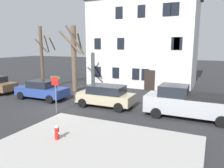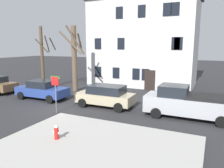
{
  "view_description": "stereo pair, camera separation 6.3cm",
  "coord_description": "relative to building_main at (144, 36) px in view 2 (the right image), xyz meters",
  "views": [
    {
      "loc": [
        10.32,
        -12.14,
        4.66
      ],
      "look_at": [
        3.56,
        2.32,
        1.77
      ],
      "focal_mm": 34.71,
      "sensor_mm": 36.0,
      "label": 1
    },
    {
      "loc": [
        10.38,
        -12.11,
        4.66
      ],
      "look_at": [
        3.56,
        2.32,
        1.77
      ],
      "focal_mm": 34.71,
      "sensor_mm": 36.0,
      "label": 2
    }
  ],
  "objects": [
    {
      "name": "car_beige_wagon",
      "position": [
        0.45,
        -10.87,
        -4.82
      ],
      "size": [
        4.36,
        2.15,
        1.66
      ],
      "color": "#C6B793",
      "rests_on": "ground_plane"
    },
    {
      "name": "building_main",
      "position": [
        0.0,
        0.0,
        0.0
      ],
      "size": [
        12.26,
        7.24,
        11.22
      ],
      "color": "white",
      "rests_on": "ground_plane"
    },
    {
      "name": "fire_hydrant",
      "position": [
        1.04,
        -17.33,
        -5.19
      ],
      "size": [
        0.42,
        0.22,
        0.72
      ],
      "color": "red",
      "rests_on": "sidewalk_slab"
    },
    {
      "name": "sidewalk_slab",
      "position": [
        3.11,
        -18.07,
        -5.63
      ],
      "size": [
        9.07,
        8.28,
        0.12
      ],
      "primitive_type": "cube",
      "color": "#B7B5AD",
      "rests_on": "ground_plane"
    },
    {
      "name": "tree_bare_mid",
      "position": [
        -4.92,
        -7.16,
        -2.2
      ],
      "size": [
        2.11,
        2.18,
        6.51
      ],
      "color": "brown",
      "rests_on": "ground_plane"
    },
    {
      "name": "car_blue_sedan",
      "position": [
        -5.63,
        -11.11,
        -4.87
      ],
      "size": [
        4.64,
        2.12,
        1.63
      ],
      "color": "#2D4799",
      "rests_on": "ground_plane"
    },
    {
      "name": "bicycle_leaning",
      "position": [
        -9.39,
        -7.02,
        -5.32
      ],
      "size": [
        1.63,
        0.72,
        1.03
      ],
      "color": "black",
      "rests_on": "ground_plane"
    },
    {
      "name": "tree_bare_near",
      "position": [
        -8.67,
        -7.54,
        -2.26
      ],
      "size": [
        1.79,
        2.53,
        6.56
      ],
      "color": "brown",
      "rests_on": "ground_plane"
    },
    {
      "name": "pickup_truck_silver",
      "position": [
        6.43,
        -10.89,
        -4.69
      ],
      "size": [
        5.58,
        2.25,
        2.07
      ],
      "color": "#B7BABF",
      "rests_on": "ground_plane"
    },
    {
      "name": "ground_plane",
      "position": [
        -2.64,
        -13.05,
        -5.69
      ],
      "size": [
        120.0,
        120.0,
        0.0
      ],
      "primitive_type": "plane",
      "color": "#2D2D30"
    },
    {
      "name": "street_sign_pole",
      "position": [
        -1.93,
        -13.74,
        -3.87
      ],
      "size": [
        0.76,
        0.07,
        2.59
      ],
      "color": "slate",
      "rests_on": "ground_plane"
    }
  ]
}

